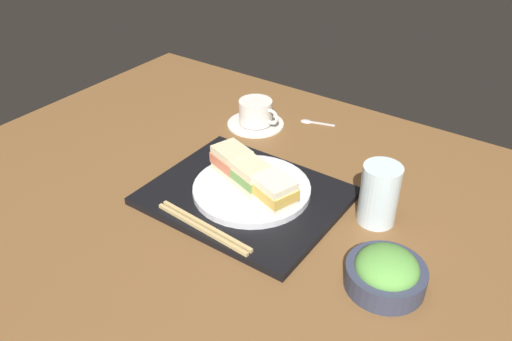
{
  "coord_description": "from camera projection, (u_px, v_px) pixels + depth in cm",
  "views": [
    {
      "loc": [
        48.34,
        -68.26,
        62.44
      ],
      "look_at": [
        -1.21,
        2.47,
        5.0
      ],
      "focal_mm": 36.2,
      "sensor_mm": 36.0,
      "label": 1
    }
  ],
  "objects": [
    {
      "name": "sandwich_near",
      "position": [
        232.0,
        160.0,
        1.06
      ],
      "size": [
        9.12,
        8.26,
        5.37
      ],
      "color": "beige",
      "rests_on": "sandwich_plate"
    },
    {
      "name": "chopsticks_pair",
      "position": [
        203.0,
        227.0,
        0.94
      ],
      "size": [
        22.05,
        3.41,
        0.7
      ],
      "color": "tan",
      "rests_on": "serving_tray"
    },
    {
      "name": "sandwich_far",
      "position": [
        274.0,
        191.0,
        0.97
      ],
      "size": [
        9.27,
        8.16,
        5.3
      ],
      "color": "#EFE5C1",
      "rests_on": "sandwich_plate"
    },
    {
      "name": "serving_tray",
      "position": [
        245.0,
        196.0,
        1.04
      ],
      "size": [
        37.17,
        30.23,
        1.46
      ],
      "primitive_type": "cube",
      "color": "black",
      "rests_on": "ground_plane"
    },
    {
      "name": "ground_plane",
      "position": [
        254.0,
        204.0,
        1.05
      ],
      "size": [
        140.0,
        100.0,
        3.0
      ],
      "primitive_type": "cube",
      "color": "brown"
    },
    {
      "name": "sandwich_plate",
      "position": [
        252.0,
        189.0,
        1.03
      ],
      "size": [
        23.65,
        23.65,
        1.37
      ],
      "primitive_type": "cylinder",
      "color": "silver",
      "rests_on": "serving_tray"
    },
    {
      "name": "sandwich_middle",
      "position": [
        252.0,
        175.0,
        1.02
      ],
      "size": [
        9.33,
        8.18,
        5.12
      ],
      "color": "beige",
      "rests_on": "sandwich_plate"
    },
    {
      "name": "teaspoon",
      "position": [
        310.0,
        121.0,
        1.31
      ],
      "size": [
        8.83,
        3.67,
        0.8
      ],
      "color": "silver",
      "rests_on": "ground_plane"
    },
    {
      "name": "coffee_cup",
      "position": [
        256.0,
        114.0,
        1.29
      ],
      "size": [
        14.25,
        14.25,
        6.6
      ],
      "color": "silver",
      "rests_on": "ground_plane"
    },
    {
      "name": "drinking_glass",
      "position": [
        379.0,
        194.0,
        0.95
      ],
      "size": [
        7.23,
        7.23,
        12.08
      ],
      "primitive_type": "cylinder",
      "color": "silver",
      "rests_on": "ground_plane"
    },
    {
      "name": "salad_bowl",
      "position": [
        386.0,
        272.0,
        0.83
      ],
      "size": [
        13.11,
        13.11,
        6.81
      ],
      "color": "#33384C",
      "rests_on": "ground_plane"
    }
  ]
}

